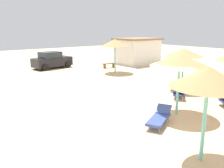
{
  "coord_description": "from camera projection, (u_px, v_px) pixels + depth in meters",
  "views": [
    {
      "loc": [
        -7.48,
        -6.64,
        4.11
      ],
      "look_at": [
        0.0,
        3.0,
        1.2
      ],
      "focal_mm": 37.84,
      "sensor_mm": 36.0,
      "label": 1
    }
  ],
  "objects": [
    {
      "name": "ground_plane",
      "position": [
        153.0,
        122.0,
        10.52
      ],
      "size": [
        80.0,
        80.0,
        0.0
      ],
      "primitive_type": "plane",
      "color": "#DBBA8C"
    },
    {
      "name": "parasol_0",
      "position": [
        180.0,
        60.0,
        10.92
      ],
      "size": [
        2.76,
        2.76,
        2.93
      ],
      "color": "#6BC6BC",
      "rests_on": "ground"
    },
    {
      "name": "parasol_3",
      "position": [
        184.0,
        53.0,
        15.61
      ],
      "size": [
        2.52,
        2.52,
        2.8
      ],
      "color": "#6BC6BC",
      "rests_on": "ground"
    },
    {
      "name": "parasol_4",
      "position": [
        115.0,
        43.0,
        21.67
      ],
      "size": [
        2.68,
        2.68,
        3.1
      ],
      "color": "#6BC6BC",
      "rests_on": "ground"
    },
    {
      "name": "parasol_6",
      "position": [
        208.0,
        77.0,
        6.9
      ],
      "size": [
        2.25,
        2.25,
        3.03
      ],
      "color": "#6BC6BC",
      "rests_on": "ground"
    },
    {
      "name": "lounger_0",
      "position": [
        159.0,
        117.0,
        10.27
      ],
      "size": [
        2.0,
        1.39,
        0.66
      ],
      "color": "#33478C",
      "rests_on": "ground"
    },
    {
      "name": "lounger_3",
      "position": [
        179.0,
        92.0,
        14.36
      ],
      "size": [
        1.93,
        1.6,
        0.69
      ],
      "color": "#33478C",
      "rests_on": "ground"
    },
    {
      "name": "bench_0",
      "position": [
        109.0,
        65.0,
        24.88
      ],
      "size": [
        1.54,
        0.57,
        0.49
      ],
      "color": "brown",
      "rests_on": "ground"
    },
    {
      "name": "parked_car",
      "position": [
        52.0,
        60.0,
        24.53
      ],
      "size": [
        4.19,
        2.41,
        1.72
      ],
      "color": "black",
      "rests_on": "ground"
    },
    {
      "name": "beach_cabana",
      "position": [
        137.0,
        51.0,
        27.46
      ],
      "size": [
        4.79,
        3.82,
        2.97
      ],
      "color": "white",
      "rests_on": "ground"
    }
  ]
}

